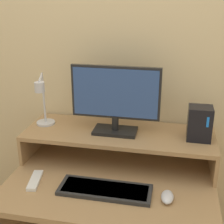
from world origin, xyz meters
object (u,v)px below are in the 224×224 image
Objects in this scene: router_dock at (200,123)px; keyboard at (105,190)px; remote_control at (35,180)px; monitor at (115,98)px; desk_lamp at (43,103)px; mouse at (167,197)px.

router_dock is 0.40× the size of keyboard.
monitor is at bearing 40.33° from remote_control.
mouse is (0.69, -0.27, -0.30)m from desk_lamp.
monitor is at bearing 5.08° from desk_lamp.
router_dock is (0.43, 0.00, -0.11)m from monitor.
router_dock is 0.58m from keyboard.
router_dock is 1.76× the size of mouse.
keyboard reaches higher than remote_control.
mouse is at bearing -1.45° from remote_control.
monitor is 0.55m from mouse.
remote_control is (-0.36, 0.01, -0.00)m from keyboard.
remote_control is at bearing -159.06° from router_dock.
remote_control is at bearing -139.67° from monitor.
mouse is at bearing -113.02° from router_dock.
mouse is at bearing -1.48° from keyboard.
monitor reaches higher than remote_control.
router_dock is 0.42m from mouse.
mouse is 0.58× the size of remote_control.
desk_lamp is 0.82m from router_dock.
desk_lamp is 1.72× the size of router_dock.
desk_lamp is (-0.39, -0.03, -0.04)m from monitor.
monitor reaches higher than desk_lamp.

